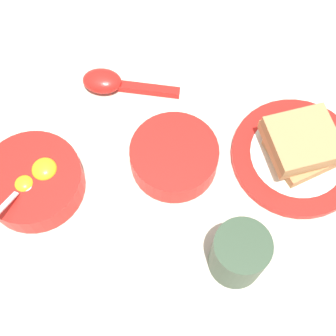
% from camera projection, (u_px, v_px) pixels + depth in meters
% --- Properties ---
extents(ground_plane, '(3.00, 3.00, 0.00)m').
position_uv_depth(ground_plane, '(118.00, 229.00, 0.67)').
color(ground_plane, beige).
extents(egg_bowl, '(0.14, 0.15, 0.07)m').
position_uv_depth(egg_bowl, '(33.00, 182.00, 0.68)').
color(egg_bowl, red).
rests_on(egg_bowl, ground_plane).
extents(toast_plate, '(0.20, 0.20, 0.01)m').
position_uv_depth(toast_plate, '(296.00, 156.00, 0.71)').
color(toast_plate, red).
rests_on(toast_plate, ground_plane).
extents(toast_sandwich, '(0.14, 0.14, 0.06)m').
position_uv_depth(toast_sandwich, '(302.00, 144.00, 0.68)').
color(toast_sandwich, tan).
rests_on(toast_sandwich, toast_plate).
extents(soup_spoon, '(0.16, 0.08, 0.03)m').
position_uv_depth(soup_spoon, '(111.00, 83.00, 0.76)').
color(soup_spoon, red).
rests_on(soup_spoon, ground_plane).
extents(congee_bowl, '(0.13, 0.13, 0.04)m').
position_uv_depth(congee_bowl, '(174.00, 156.00, 0.69)').
color(congee_bowl, red).
rests_on(congee_bowl, ground_plane).
extents(drinking_cup, '(0.07, 0.07, 0.09)m').
position_uv_depth(drinking_cup, '(239.00, 254.00, 0.61)').
color(drinking_cup, '#334733').
rests_on(drinking_cup, ground_plane).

